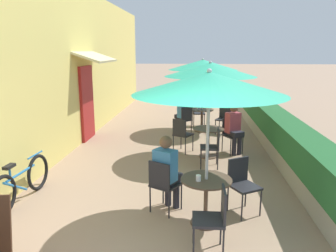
# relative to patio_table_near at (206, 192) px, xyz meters

# --- Properties ---
(cafe_facade_wall) EXTENTS (0.98, 14.54, 4.20)m
(cafe_facade_wall) POSITION_rel_patio_table_near_xyz_m (-3.43, 5.14, 1.58)
(cafe_facade_wall) COLOR #E0CC6B
(cafe_facade_wall) RESTS_ON ground_plane
(planter_hedge) EXTENTS (0.60, 13.54, 1.01)m
(planter_hedge) POSITION_rel_patio_table_near_xyz_m (1.86, 5.18, 0.03)
(planter_hedge) COLOR gray
(planter_hedge) RESTS_ON ground_plane
(patio_table_near) EXTENTS (0.75, 0.75, 0.71)m
(patio_table_near) POSITION_rel_patio_table_near_xyz_m (0.00, 0.00, 0.00)
(patio_table_near) COLOR brown
(patio_table_near) RESTS_ON ground_plane
(patio_umbrella_near) EXTENTS (2.12, 2.12, 2.29)m
(patio_umbrella_near) POSITION_rel_patio_table_near_xyz_m (0.00, 0.00, 1.58)
(patio_umbrella_near) COLOR #B7B7BC
(patio_umbrella_near) RESTS_ON ground_plane
(cafe_chair_near_left) EXTENTS (0.54, 0.54, 0.87)m
(cafe_chair_near_left) POSITION_rel_patio_table_near_xyz_m (-0.66, 0.28, 0.01)
(cafe_chair_near_left) COLOR #232328
(cafe_chair_near_left) RESTS_ON ground_plane
(seated_patron_near_left) EXTENTS (0.47, 0.51, 1.25)m
(seated_patron_near_left) POSITION_rel_patio_table_near_xyz_m (-0.61, 0.38, 0.18)
(seated_patron_near_left) COLOR #23232D
(seated_patron_near_left) RESTS_ON ground_plane
(cafe_chair_near_right) EXTENTS (0.41, 0.41, 0.87)m
(cafe_chair_near_right) POSITION_rel_patio_table_near_xyz_m (0.09, -0.71, 0.01)
(cafe_chair_near_right) COLOR #232328
(cafe_chair_near_right) RESTS_ON ground_plane
(cafe_chair_near_back) EXTENTS (0.55, 0.55, 0.87)m
(cafe_chair_near_back) POSITION_rel_patio_table_near_xyz_m (0.57, 0.43, 0.01)
(cafe_chair_near_back) COLOR #232328
(cafe_chair_near_back) RESTS_ON ground_plane
(coffee_cup_near) EXTENTS (0.07, 0.07, 0.09)m
(coffee_cup_near) POSITION_rel_patio_table_near_xyz_m (-0.12, -0.09, 0.25)
(coffee_cup_near) COLOR white
(coffee_cup_near) RESTS_ON patio_table_near
(patio_table_mid) EXTENTS (0.75, 0.75, 0.71)m
(patio_table_mid) POSITION_rel_patio_table_near_xyz_m (0.14, 3.16, 0.00)
(patio_table_mid) COLOR brown
(patio_table_mid) RESTS_ON ground_plane
(patio_umbrella_mid) EXTENTS (2.12, 2.12, 2.29)m
(patio_umbrella_mid) POSITION_rel_patio_table_near_xyz_m (0.14, 3.16, 1.58)
(patio_umbrella_mid) COLOR #B7B7BC
(patio_umbrella_mid) RESTS_ON ground_plane
(cafe_chair_mid_left) EXTENTS (0.55, 0.55, 0.87)m
(cafe_chair_mid_left) POSITION_rel_patio_table_near_xyz_m (-0.51, 3.45, 0.01)
(cafe_chair_mid_left) COLOR #232328
(cafe_chair_mid_left) RESTS_ON ground_plane
(cafe_chair_mid_right) EXTENTS (0.40, 0.40, 0.87)m
(cafe_chair_mid_right) POSITION_rel_patio_table_near_xyz_m (0.22, 2.45, 0.01)
(cafe_chair_mid_right) COLOR #232328
(cafe_chair_mid_right) RESTS_ON ground_plane
(cafe_chair_mid_back) EXTENTS (0.55, 0.55, 0.87)m
(cafe_chair_mid_back) POSITION_rel_patio_table_near_xyz_m (0.72, 3.59, 0.01)
(cafe_chair_mid_back) COLOR #232328
(cafe_chair_mid_back) RESTS_ON ground_plane
(seated_patron_mid_back) EXTENTS (0.48, 0.51, 1.25)m
(seated_patron_mid_back) POSITION_rel_patio_table_near_xyz_m (0.78, 3.49, 0.18)
(seated_patron_mid_back) COLOR #23232D
(seated_patron_mid_back) RESTS_ON ground_plane
(patio_table_far) EXTENTS (0.75, 0.75, 0.71)m
(patio_table_far) POSITION_rel_patio_table_near_xyz_m (0.02, 5.74, 0.00)
(patio_table_far) COLOR brown
(patio_table_far) RESTS_ON ground_plane
(patio_umbrella_far) EXTENTS (2.12, 2.12, 2.29)m
(patio_umbrella_far) POSITION_rel_patio_table_near_xyz_m (0.02, 5.74, 1.58)
(patio_umbrella_far) COLOR #B7B7BC
(patio_umbrella_far) RESTS_ON ground_plane
(cafe_chair_far_left) EXTENTS (0.56, 0.56, 0.87)m
(cafe_chair_far_left) POSITION_rel_patio_table_near_xyz_m (-0.50, 5.24, 0.01)
(cafe_chair_far_left) COLOR #232328
(cafe_chair_far_left) RESTS_ON ground_plane
(seated_patron_far_left) EXTENTS (0.50, 0.51, 1.25)m
(seated_patron_far_left) POSITION_rel_patio_table_near_xyz_m (-0.57, 5.33, 0.18)
(seated_patron_far_left) COLOR #23232D
(seated_patron_far_left) RESTS_ON ground_plane
(cafe_chair_far_right) EXTENTS (0.52, 0.52, 0.87)m
(cafe_chair_far_right) POSITION_rel_patio_table_near_xyz_m (0.71, 5.53, 0.01)
(cafe_chair_far_right) COLOR #232328
(cafe_chair_far_right) RESTS_ON ground_plane
(cafe_chair_far_back) EXTENTS (0.45, 0.45, 0.87)m
(cafe_chair_far_back) POSITION_rel_patio_table_near_xyz_m (-0.15, 6.43, 0.01)
(cafe_chair_far_back) COLOR #232328
(cafe_chair_far_back) RESTS_ON ground_plane
(coffee_cup_far) EXTENTS (0.07, 0.07, 0.09)m
(coffee_cup_far) POSITION_rel_patio_table_near_xyz_m (-0.09, 5.70, 0.25)
(coffee_cup_far) COLOR white
(coffee_cup_far) RESTS_ON patio_table_far
(bicycle_leaning) EXTENTS (0.17, 1.69, 0.76)m
(bicycle_leaning) POSITION_rel_patio_table_near_xyz_m (-3.09, 0.47, -0.16)
(bicycle_leaning) COLOR black
(bicycle_leaning) RESTS_ON ground_plane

